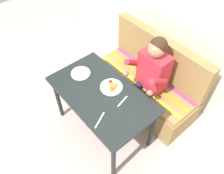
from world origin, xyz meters
name	(u,v)px	position (x,y,z in m)	size (l,w,h in m)	color
ground_plane	(103,128)	(0.00, 0.00, 0.00)	(8.00, 8.00, 0.00)	#BAA6A0
back_wall	(188,5)	(0.00, 1.27, 1.30)	(4.40, 0.10, 2.60)	beige
table	(102,98)	(0.00, 0.00, 0.65)	(1.20, 0.70, 0.73)	black
couch	(147,84)	(0.00, 0.76, 0.33)	(1.44, 0.56, 1.00)	olive
person	(149,74)	(0.14, 0.59, 0.74)	(0.45, 0.61, 1.21)	red
plate_breakfast	(111,87)	(0.01, 0.14, 0.74)	(0.25, 0.25, 0.05)	white
plate_eggs	(81,73)	(-0.39, 0.00, 0.74)	(0.23, 0.23, 0.04)	white
fork	(123,101)	(0.23, 0.10, 0.73)	(0.01, 0.17, 0.01)	silver
knife	(100,120)	(0.26, -0.23, 0.73)	(0.01, 0.20, 0.01)	silver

